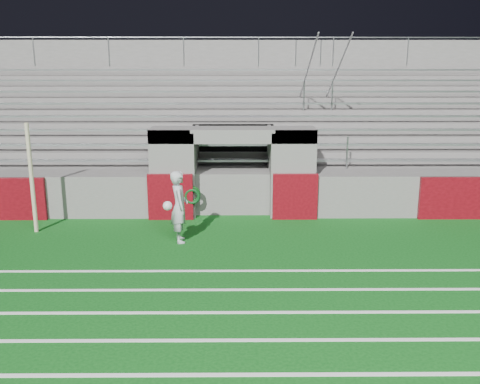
{
  "coord_description": "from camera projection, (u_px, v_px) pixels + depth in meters",
  "views": [
    {
      "loc": [
        0.11,
        -11.99,
        4.52
      ],
      "look_at": [
        0.2,
        1.8,
        1.1
      ],
      "focal_mm": 40.0,
      "sensor_mm": 36.0,
      "label": 1
    }
  ],
  "objects": [
    {
      "name": "hose_coil",
      "position": [
        192.0,
        195.0,
        15.38
      ],
      "size": [
        0.49,
        0.14,
        0.53
      ],
      "color": "#0B380E",
      "rests_on": "ground"
    },
    {
      "name": "field_post",
      "position": [
        32.0,
        178.0,
        14.1
      ],
      "size": [
        0.11,
        0.11,
        2.94
      ],
      "primitive_type": "cylinder",
      "color": "#C6B793",
      "rests_on": "ground"
    },
    {
      "name": "ground",
      "position": [
        232.0,
        255.0,
        12.72
      ],
      "size": [
        90.0,
        90.0,
        0.0
      ],
      "primitive_type": "plane",
      "color": "#0C4912",
      "rests_on": "ground"
    },
    {
      "name": "stadium_structure",
      "position": [
        234.0,
        143.0,
        20.1
      ],
      "size": [
        26.0,
        8.48,
        5.42
      ],
      "color": "#605E5B",
      "rests_on": "ground"
    },
    {
      "name": "goalkeeper_with_ball",
      "position": [
        179.0,
        207.0,
        13.47
      ],
      "size": [
        0.68,
        0.75,
        1.84
      ],
      "color": "#AAAFB4",
      "rests_on": "ground"
    },
    {
      "name": "field_markings",
      "position": [
        230.0,
        375.0,
        7.87
      ],
      "size": [
        28.0,
        8.09,
        0.01
      ],
      "color": "white",
      "rests_on": "ground"
    }
  ]
}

